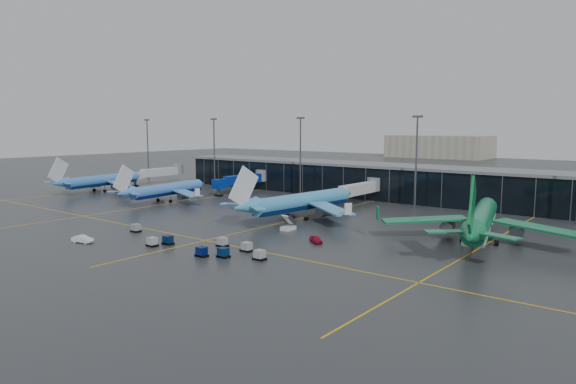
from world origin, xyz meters
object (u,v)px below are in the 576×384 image
Objects in this scene: airliner_klm_near at (303,191)px; airliner_arkefly at (168,182)px; airliner_aer_lingus at (482,206)px; baggage_carts at (199,245)px; service_van_red at (316,239)px; mobile_airstair at (288,226)px; airliner_klm_west at (103,174)px; service_van_white at (83,239)px.

airliner_arkefly is at bearing -171.95° from airliner_klm_near.
airliner_arkefly is 0.82× the size of airliner_aer_lingus.
baggage_carts is 22.55m from service_van_red.
airliner_arkefly is 56.98m from mobile_airstair.
mobile_airstair is at bearing -60.23° from airliner_klm_near.
baggage_carts reaches higher than service_van_red.
service_van_red is (14.28, 17.45, -0.06)m from baggage_carts.
airliner_klm_west is 84.20m from service_van_white.
airliner_arkefly reaches higher than mobile_airstair.
service_van_white is (-35.82, -28.07, 0.04)m from service_van_red.
airliner_klm_west is at bearing -174.08° from airliner_klm_near.
airliner_klm_west is 0.86× the size of airliner_aer_lingus.
service_van_white is (-60.72, -48.74, -6.27)m from airliner_aer_lingus.
airliner_klm_near is at bearing 95.88° from baggage_carts.
baggage_carts is at bearing -78.45° from airliner_klm_near.
airliner_aer_lingus is 55.02m from baggage_carts.
airliner_klm_west reaches higher than mobile_airstair.
mobile_airstair is 41.96m from service_van_white.
airliner_klm_near is 43.08m from airliner_aer_lingus.
airliner_arkefly is at bearing -11.60° from airliner_klm_west.
airliner_klm_west is 98.06m from baggage_carts.
service_van_red is (11.93, -6.43, -0.07)m from mobile_airstair.
service_van_red is (-24.89, -20.68, -6.30)m from airliner_aer_lingus.
service_van_white is at bearing -127.45° from mobile_airstair.
airliner_klm_near is 16.37m from mobile_airstair.
airliner_klm_near is at bearing -37.00° from service_van_white.
airliner_klm_near is at bearing -4.83° from airliner_arkefly.
airliner_klm_near is at bearing 111.36° from mobile_airstair.
airliner_klm_west is 86.57m from airliner_klm_near.
airliner_arkefly reaches higher than service_van_white.
service_van_red is at bearing -42.62° from airliner_klm_near.
mobile_airstair is 0.77× the size of service_van_white.
mobile_airstair is (6.25, -13.97, -5.83)m from airliner_klm_near.
service_van_white is at bearing -104.34° from airliner_klm_near.
airliner_aer_lingus reaches higher than service_van_white.
airliner_aer_lingus is 10.22× the size of service_van_white.
service_van_white is (68.93, -48.07, -5.30)m from airliner_klm_west.
baggage_carts is (-39.17, -38.13, -6.24)m from airliner_aer_lingus.
mobile_airstair is at bearing -172.08° from airliner_aer_lingus.
airliner_klm_near is at bearing 167.14° from airliner_aer_lingus.
airliner_klm_near is 51.91m from service_van_white.
service_van_white is (-17.64, -48.46, -5.87)m from airliner_klm_near.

